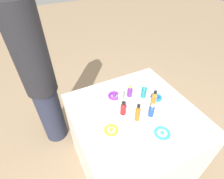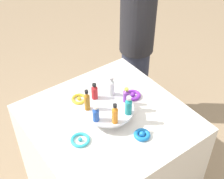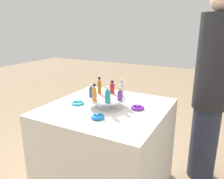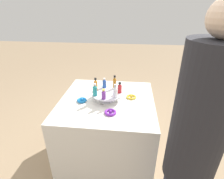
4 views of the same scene
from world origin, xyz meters
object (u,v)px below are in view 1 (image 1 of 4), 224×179
(bottle_orange, at_px, (154,99))
(ribbon_bow_purple, at_px, (114,95))
(person_figure, at_px, (39,77))
(bottle_teal, at_px, (144,91))
(ribbon_bow_gold, at_px, (111,130))
(ribbon_bow_teal, at_px, (162,133))
(ribbon_bow_blue, at_px, (156,97))
(bottle_clear, at_px, (121,97))
(bottle_amber, at_px, (138,113))
(display_stand, at_px, (136,109))
(bottle_purple, at_px, (130,91))
(bottle_red, at_px, (123,108))
(bottle_blue, at_px, (152,111))

(bottle_orange, bearing_deg, ribbon_bow_purple, 32.84)
(person_figure, bearing_deg, bottle_teal, 7.45)
(ribbon_bow_purple, distance_m, ribbon_bow_gold, 0.33)
(ribbon_bow_teal, bearing_deg, ribbon_bow_purple, 14.66)
(ribbon_bow_blue, bearing_deg, bottle_clear, 85.88)
(bottle_clear, xyz_separation_m, ribbon_bow_blue, (-0.02, -0.30, -0.12))
(bottle_amber, height_order, ribbon_bow_purple, bottle_amber)
(bottle_orange, bearing_deg, bottle_teal, 7.20)
(display_stand, xyz_separation_m, person_figure, (0.66, 0.55, 0.01))
(bottle_orange, height_order, bottle_purple, bottle_orange)
(bottle_purple, height_order, ribbon_bow_purple, bottle_purple)
(bottle_orange, bearing_deg, person_figure, 43.45)
(display_stand, bearing_deg, bottle_clear, 45.77)
(ribbon_bow_gold, bearing_deg, bottle_clear, -45.38)
(display_stand, height_order, bottle_clear, bottle_clear)
(ribbon_bow_blue, height_order, person_figure, person_figure)
(bottle_red, height_order, ribbon_bow_teal, bottle_red)
(bottle_blue, distance_m, person_figure, 0.97)
(bottle_teal, distance_m, person_figure, 0.88)
(bottle_blue, bearing_deg, ribbon_bow_purple, 16.45)
(ribbon_bow_purple, xyz_separation_m, ribbon_bow_gold, (-0.28, 0.16, -0.00))
(display_stand, bearing_deg, person_figure, 39.84)
(display_stand, relative_size, bottle_clear, 2.29)
(ribbon_bow_gold, bearing_deg, bottle_red, -68.03)
(bottle_teal, bearing_deg, bottle_blue, 161.49)
(bottle_teal, relative_size, ribbon_bow_blue, 1.29)
(bottle_purple, height_order, bottle_blue, bottle_blue)
(bottle_clear, height_order, person_figure, person_figure)
(bottle_orange, bearing_deg, bottle_purple, 32.92)
(bottle_purple, xyz_separation_m, bottle_blue, (-0.22, -0.03, 0.00))
(ribbon_bow_gold, bearing_deg, bottle_purple, -53.58)
(bottle_clear, relative_size, ribbon_bow_gold, 1.32)
(ribbon_bow_purple, bearing_deg, bottle_amber, 179.71)
(display_stand, xyz_separation_m, ribbon_bow_blue, (0.06, -0.22, -0.04))
(bottle_teal, relative_size, bottle_blue, 1.19)
(ribbon_bow_blue, bearing_deg, person_figure, 52.12)
(ribbon_bow_teal, relative_size, person_figure, 0.07)
(bottle_teal, distance_m, bottle_clear, 0.18)
(bottle_purple, relative_size, ribbon_bow_blue, 1.03)
(bottle_blue, bearing_deg, bottle_orange, -44.23)
(bottle_orange, bearing_deg, ribbon_bow_gold, 93.75)
(ribbon_bow_gold, height_order, ribbon_bow_teal, same)
(bottle_clear, height_order, ribbon_bow_teal, bottle_clear)
(bottle_orange, xyz_separation_m, bottle_blue, (-0.07, 0.07, -0.01))
(ribbon_bow_purple, distance_m, ribbon_bow_blue, 0.33)
(person_figure, bearing_deg, bottle_red, -6.93)
(bottle_purple, bearing_deg, bottle_amber, 161.49)
(display_stand, height_order, bottle_teal, bottle_teal)
(ribbon_bow_purple, xyz_separation_m, ribbon_bow_blue, (-0.16, -0.28, 0.00))
(bottle_blue, xyz_separation_m, person_figure, (0.77, 0.59, -0.06))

